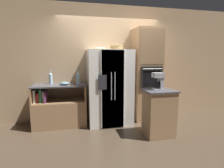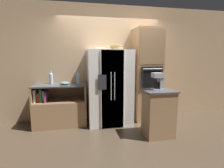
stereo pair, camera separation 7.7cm
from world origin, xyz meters
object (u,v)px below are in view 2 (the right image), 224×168
(wicker_basket, at_px, (117,47))
(coffee_maker, at_px, (158,81))
(wall_oven, at_px, (147,75))
(refrigerator, at_px, (109,87))
(mixing_bowl, at_px, (65,83))
(mug, at_px, (76,81))
(bottle_short, at_px, (78,78))
(bottle_tall, at_px, (51,78))
(fruit_bowl, at_px, (100,48))

(wicker_basket, xyz_separation_m, coffee_maker, (0.63, -0.88, -0.67))
(wall_oven, bearing_deg, coffee_maker, -98.68)
(refrigerator, bearing_deg, mixing_bowl, 179.89)
(refrigerator, height_order, mug, refrigerator)
(wicker_basket, relative_size, mixing_bowl, 1.47)
(bottle_short, bearing_deg, bottle_tall, 163.74)
(wall_oven, relative_size, coffee_maker, 6.72)
(fruit_bowl, bearing_deg, wicker_basket, 6.48)
(wicker_basket, distance_m, coffee_maker, 1.27)
(refrigerator, relative_size, mixing_bowl, 8.34)
(mixing_bowl, relative_size, coffee_maker, 0.62)
(wicker_basket, bearing_deg, wall_oven, 3.74)
(refrigerator, height_order, coffee_maker, refrigerator)
(wall_oven, height_order, mug, wall_oven)
(refrigerator, distance_m, fruit_bowl, 0.91)
(bottle_short, height_order, coffee_maker, bottle_short)
(bottle_short, distance_m, mixing_bowl, 0.31)
(wicker_basket, bearing_deg, bottle_tall, 173.42)
(wicker_basket, xyz_separation_m, mixing_bowl, (-1.18, -0.03, -0.79))
(wicker_basket, height_order, bottle_short, wicker_basket)
(bottle_short, xyz_separation_m, mug, (-0.04, 0.12, -0.09))
(wall_oven, height_order, bottle_tall, wall_oven)
(fruit_bowl, relative_size, bottle_short, 0.78)
(mug, bearing_deg, wall_oven, -2.35)
(coffee_maker, bearing_deg, bottle_tall, 153.53)
(wall_oven, relative_size, bottle_tall, 7.20)
(wall_oven, distance_m, coffee_maker, 0.94)
(bottle_tall, xyz_separation_m, bottle_short, (0.60, -0.17, 0.00))
(wicker_basket, bearing_deg, coffee_maker, -54.56)
(refrigerator, relative_size, coffee_maker, 5.17)
(wall_oven, bearing_deg, refrigerator, -175.31)
(wall_oven, relative_size, bottle_short, 6.99)
(wicker_basket, bearing_deg, mixing_bowl, -178.77)
(mug, xyz_separation_m, coffee_maker, (1.56, -1.00, 0.11))
(refrigerator, distance_m, wall_oven, 0.98)
(wall_oven, distance_m, mug, 1.71)
(mixing_bowl, bearing_deg, wall_oven, 2.22)
(fruit_bowl, xyz_separation_m, bottle_short, (-0.51, 0.04, -0.66))
(refrigerator, bearing_deg, wicker_basket, 8.83)
(wall_oven, distance_m, fruit_bowl, 1.32)
(wicker_basket, relative_size, bottle_short, 0.95)
(wicker_basket, distance_m, bottle_tall, 1.65)
(fruit_bowl, height_order, bottle_tall, fruit_bowl)
(bottle_short, relative_size, mug, 2.38)
(bottle_tall, height_order, mixing_bowl, bottle_tall)
(mug, bearing_deg, bottle_tall, 174.72)
(wall_oven, bearing_deg, bottle_short, -178.17)
(bottle_short, bearing_deg, refrigerator, -1.97)
(fruit_bowl, bearing_deg, bottle_short, 175.34)
(bottle_tall, bearing_deg, bottle_short, -16.26)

